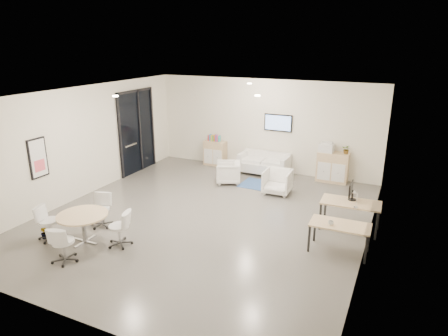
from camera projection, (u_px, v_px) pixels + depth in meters
room_shell at (204, 159)px, 9.99m from camera, size 9.60×10.60×4.80m
glass_door at (137, 129)px, 13.78m from camera, size 0.09×1.90×2.85m
artwork at (38, 158)px, 10.23m from camera, size 0.05×0.54×1.04m
wall_tv at (278, 123)px, 13.59m from camera, size 0.98×0.06×0.58m
ceiling_spots at (211, 91)px, 10.31m from camera, size 3.14×4.14×0.03m
sideboard_left at (215, 153)px, 14.75m from camera, size 0.81×0.42×0.91m
sideboard_right at (332, 167)px, 12.98m from camera, size 0.99×0.48×0.99m
books at (214, 138)px, 14.59m from camera, size 0.47×0.14×0.22m
printer at (327, 147)px, 12.88m from camera, size 0.47×0.40×0.32m
loveseat at (264, 164)px, 13.80m from camera, size 1.71×0.87×0.64m
blue_rug at (264, 185)px, 12.76m from camera, size 1.51×1.03×0.01m
armchair_left at (228, 171)px, 12.92m from camera, size 0.94×0.96×0.76m
armchair_right at (277, 181)px, 12.01m from camera, size 0.82×0.77×0.81m
desk_rear at (351, 205)px, 9.61m from camera, size 1.41×0.75×0.72m
desk_front at (340, 227)px, 8.59m from camera, size 1.29×0.67×0.66m
monitor at (351, 191)px, 9.66m from camera, size 0.20×0.50×0.44m
round_table at (83, 218)px, 9.01m from camera, size 1.13×1.13×0.69m
meeting_chairs at (84, 226)px, 9.07m from camera, size 2.35×2.35×0.82m
plant_cabinet at (347, 150)px, 12.64m from camera, size 0.33×0.35×0.24m
plant_floor at (45, 236)px, 9.32m from camera, size 0.18×0.31×0.14m
cup at (331, 222)px, 8.52m from camera, size 0.11×0.09×0.11m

